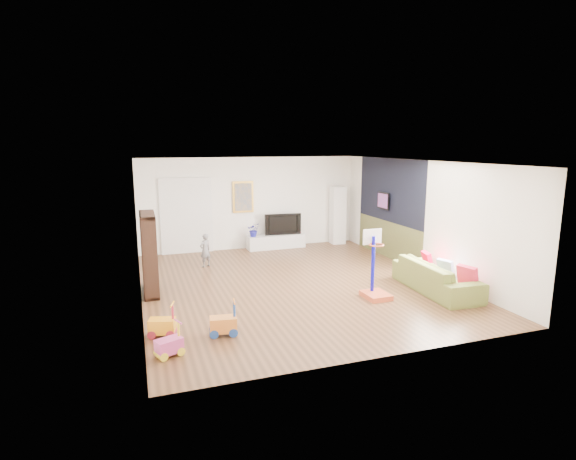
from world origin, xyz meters
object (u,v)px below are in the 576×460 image
object	(u,v)px
bookshelf	(149,254)
sofa	(436,276)
media_console	(276,241)
basketball_hoop	(377,265)

from	to	relation	value
bookshelf	sofa	world-z (taller)	bookshelf
media_console	sofa	bearing A→B (deg)	-69.84
sofa	basketball_hoop	size ratio (longest dim) A/B	1.57
media_console	bookshelf	size ratio (longest dim) A/B	1.04
media_console	basketball_hoop	size ratio (longest dim) A/B	1.25
bookshelf	sofa	xyz separation A→B (m)	(5.72, -1.87, -0.52)
bookshelf	basketball_hoop	distance (m)	4.68
bookshelf	basketball_hoop	world-z (taller)	bookshelf
sofa	bookshelf	bearing A→B (deg)	74.59
bookshelf	sofa	distance (m)	6.04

